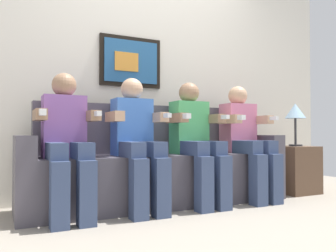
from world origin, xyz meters
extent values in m
plane|color=#9E9384|center=(0.00, 0.00, 0.00)|extent=(6.24, 6.24, 0.00)
cube|color=silver|center=(0.00, 0.77, 1.30)|extent=(4.80, 0.05, 2.60)
cube|color=black|center=(-0.13, 0.72, 1.35)|extent=(0.63, 0.03, 0.50)
cube|color=#26598C|center=(-0.13, 0.71, 1.35)|extent=(0.55, 0.02, 0.42)
cube|color=orange|center=(-0.19, 0.70, 1.34)|extent=(0.24, 0.02, 0.18)
cube|color=#514C56|center=(0.00, 0.29, 0.23)|extent=(2.12, 0.58, 0.45)
cube|color=#514C56|center=(0.00, 0.51, 0.68)|extent=(2.12, 0.14, 0.45)
cube|color=#514C56|center=(-1.13, 0.29, 0.31)|extent=(0.14, 0.58, 0.62)
cube|color=#514C56|center=(1.13, 0.29, 0.31)|extent=(0.14, 0.58, 0.62)
cube|color=#8C59A5|center=(-0.85, 0.28, 0.69)|extent=(0.32, 0.20, 0.48)
sphere|color=#9E7556|center=(-0.85, 0.28, 1.02)|extent=(0.19, 0.19, 0.19)
cube|color=#38476B|center=(-0.94, 0.08, 0.51)|extent=(0.12, 0.40, 0.12)
cube|color=#38476B|center=(-0.76, 0.08, 0.51)|extent=(0.12, 0.40, 0.12)
cube|color=#38476B|center=(-0.94, -0.12, 0.23)|extent=(0.12, 0.12, 0.45)
cube|color=#38476B|center=(-0.76, -0.12, 0.23)|extent=(0.12, 0.12, 0.45)
cube|color=#9E7556|center=(-1.04, 0.16, 0.77)|extent=(0.08, 0.28, 0.08)
cube|color=#9E7556|center=(-0.66, 0.16, 0.77)|extent=(0.08, 0.28, 0.08)
cube|color=white|center=(-0.66, 0.00, 0.78)|extent=(0.04, 0.13, 0.04)
cube|color=white|center=(-1.04, 0.00, 0.78)|extent=(0.04, 0.10, 0.04)
cube|color=#3F72CC|center=(-0.28, 0.28, 0.69)|extent=(0.32, 0.20, 0.48)
sphere|color=tan|center=(-0.28, 0.28, 1.02)|extent=(0.19, 0.19, 0.19)
cube|color=#38476B|center=(-0.37, 0.08, 0.51)|extent=(0.12, 0.40, 0.12)
cube|color=#38476B|center=(-0.19, 0.08, 0.51)|extent=(0.12, 0.40, 0.12)
cube|color=#38476B|center=(-0.37, -0.12, 0.23)|extent=(0.12, 0.12, 0.45)
cube|color=#38476B|center=(-0.19, -0.12, 0.23)|extent=(0.12, 0.12, 0.45)
cube|color=tan|center=(-0.47, 0.16, 0.77)|extent=(0.08, 0.28, 0.08)
cube|color=tan|center=(-0.09, 0.16, 0.77)|extent=(0.08, 0.28, 0.08)
cube|color=white|center=(-0.09, 0.00, 0.78)|extent=(0.04, 0.13, 0.04)
cube|color=#4CB266|center=(0.28, 0.28, 0.69)|extent=(0.32, 0.20, 0.48)
sphere|color=#9E7556|center=(0.28, 0.28, 1.02)|extent=(0.19, 0.19, 0.19)
cube|color=#38476B|center=(0.19, 0.08, 0.51)|extent=(0.12, 0.40, 0.12)
cube|color=#38476B|center=(0.37, 0.08, 0.51)|extent=(0.12, 0.40, 0.12)
cube|color=#38476B|center=(0.19, -0.12, 0.23)|extent=(0.12, 0.12, 0.45)
cube|color=#38476B|center=(0.37, -0.12, 0.23)|extent=(0.12, 0.12, 0.45)
cube|color=#9E7556|center=(0.09, 0.16, 0.77)|extent=(0.08, 0.28, 0.08)
cube|color=#9E7556|center=(0.47, 0.16, 0.77)|extent=(0.08, 0.28, 0.08)
cube|color=white|center=(0.47, 0.00, 0.78)|extent=(0.04, 0.13, 0.04)
cube|color=white|center=(0.09, 0.00, 0.78)|extent=(0.04, 0.10, 0.04)
cube|color=pink|center=(0.85, 0.28, 0.69)|extent=(0.32, 0.20, 0.48)
sphere|color=tan|center=(0.85, 0.28, 1.02)|extent=(0.19, 0.19, 0.19)
cube|color=#38476B|center=(0.76, 0.08, 0.51)|extent=(0.12, 0.40, 0.12)
cube|color=#38476B|center=(0.94, 0.08, 0.51)|extent=(0.12, 0.40, 0.12)
cube|color=#38476B|center=(0.76, -0.12, 0.23)|extent=(0.12, 0.12, 0.45)
cube|color=#38476B|center=(0.94, -0.12, 0.23)|extent=(0.12, 0.12, 0.45)
cube|color=tan|center=(0.66, 0.16, 0.77)|extent=(0.08, 0.28, 0.08)
cube|color=tan|center=(1.04, 0.16, 0.77)|extent=(0.08, 0.28, 0.08)
cube|color=white|center=(1.04, 0.00, 0.78)|extent=(0.04, 0.13, 0.04)
cube|color=white|center=(0.66, 0.00, 0.78)|extent=(0.04, 0.10, 0.04)
cube|color=brown|center=(1.55, 0.22, 0.25)|extent=(0.40, 0.40, 0.50)
cylinder|color=#333338|center=(1.56, 0.21, 0.51)|extent=(0.14, 0.14, 0.02)
cylinder|color=#333338|center=(1.56, 0.21, 0.66)|extent=(0.02, 0.02, 0.28)
cone|color=#8CB2CC|center=(1.56, 0.21, 0.88)|extent=(0.22, 0.22, 0.16)
camera|label=1|loc=(-1.30, -2.48, 0.63)|focal=36.57mm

